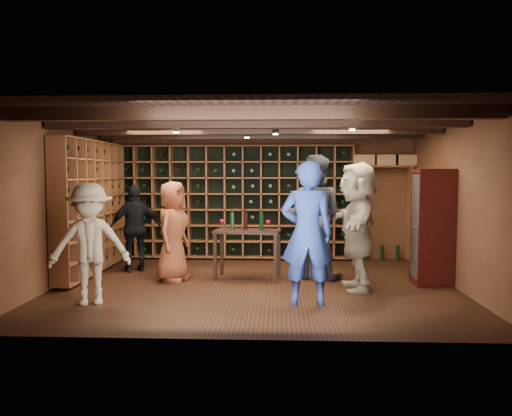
{
  "coord_description": "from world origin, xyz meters",
  "views": [
    {
      "loc": [
        0.34,
        -7.52,
        1.71
      ],
      "look_at": [
        0.0,
        0.2,
        1.17
      ],
      "focal_mm": 35.0,
      "sensor_mm": 36.0,
      "label": 1
    }
  ],
  "objects_px": {
    "man_blue_shirt": "(307,233)",
    "guest_beige": "(357,226)",
    "guest_woman_black": "(136,228)",
    "guest_khaki": "(90,244)",
    "guest_red_floral": "(173,231)",
    "man_grey_suit": "(313,217)",
    "display_cabinet": "(432,229)",
    "tasting_table": "(247,235)"
  },
  "relations": [
    {
      "from": "man_grey_suit",
      "to": "tasting_table",
      "type": "bearing_deg",
      "value": 23.63
    },
    {
      "from": "guest_red_floral",
      "to": "tasting_table",
      "type": "height_order",
      "value": "guest_red_floral"
    },
    {
      "from": "man_grey_suit",
      "to": "tasting_table",
      "type": "distance_m",
      "value": 1.12
    },
    {
      "from": "man_grey_suit",
      "to": "tasting_table",
      "type": "relative_size",
      "value": 1.8
    },
    {
      "from": "guest_khaki",
      "to": "tasting_table",
      "type": "xyz_separation_m",
      "value": [
        1.96,
        1.66,
        -0.08
      ]
    },
    {
      "from": "guest_khaki",
      "to": "tasting_table",
      "type": "relative_size",
      "value": 1.42
    },
    {
      "from": "display_cabinet",
      "to": "guest_beige",
      "type": "height_order",
      "value": "guest_beige"
    },
    {
      "from": "display_cabinet",
      "to": "guest_beige",
      "type": "distance_m",
      "value": 1.26
    },
    {
      "from": "guest_khaki",
      "to": "guest_beige",
      "type": "bearing_deg",
      "value": -1.99
    },
    {
      "from": "guest_red_floral",
      "to": "guest_khaki",
      "type": "relative_size",
      "value": 1.0
    },
    {
      "from": "man_blue_shirt",
      "to": "guest_woman_black",
      "type": "height_order",
      "value": "man_blue_shirt"
    },
    {
      "from": "guest_khaki",
      "to": "guest_beige",
      "type": "distance_m",
      "value": 3.76
    },
    {
      "from": "man_grey_suit",
      "to": "guest_red_floral",
      "type": "bearing_deg",
      "value": 24.68
    },
    {
      "from": "guest_woman_black",
      "to": "man_grey_suit",
      "type": "bearing_deg",
      "value": 148.74
    },
    {
      "from": "display_cabinet",
      "to": "guest_red_floral",
      "type": "distance_m",
      "value": 4.05
    },
    {
      "from": "display_cabinet",
      "to": "guest_khaki",
      "type": "xyz_separation_m",
      "value": [
        -4.82,
        -1.37,
        -0.06
      ]
    },
    {
      "from": "man_grey_suit",
      "to": "guest_beige",
      "type": "height_order",
      "value": "man_grey_suit"
    },
    {
      "from": "guest_red_floral",
      "to": "tasting_table",
      "type": "distance_m",
      "value": 1.2
    },
    {
      "from": "man_grey_suit",
      "to": "guest_woman_black",
      "type": "bearing_deg",
      "value": 9.56
    },
    {
      "from": "man_blue_shirt",
      "to": "man_grey_suit",
      "type": "relative_size",
      "value": 0.93
    },
    {
      "from": "guest_khaki",
      "to": "guest_red_floral",
      "type": "bearing_deg",
      "value": 44.74
    },
    {
      "from": "guest_red_floral",
      "to": "guest_woman_black",
      "type": "distance_m",
      "value": 1.07
    },
    {
      "from": "guest_woman_black",
      "to": "tasting_table",
      "type": "xyz_separation_m",
      "value": [
        1.98,
        -0.52,
        -0.04
      ]
    },
    {
      "from": "man_blue_shirt",
      "to": "man_grey_suit",
      "type": "xyz_separation_m",
      "value": [
        0.2,
        1.69,
        0.07
      ]
    },
    {
      "from": "man_grey_suit",
      "to": "guest_beige",
      "type": "relative_size",
      "value": 1.07
    },
    {
      "from": "guest_red_floral",
      "to": "guest_beige",
      "type": "distance_m",
      "value": 2.89
    },
    {
      "from": "man_blue_shirt",
      "to": "guest_khaki",
      "type": "relative_size",
      "value": 1.18
    },
    {
      "from": "guest_khaki",
      "to": "tasting_table",
      "type": "height_order",
      "value": "guest_khaki"
    },
    {
      "from": "man_grey_suit",
      "to": "guest_red_floral",
      "type": "relative_size",
      "value": 1.27
    },
    {
      "from": "display_cabinet",
      "to": "man_grey_suit",
      "type": "height_order",
      "value": "man_grey_suit"
    },
    {
      "from": "guest_woman_black",
      "to": "guest_beige",
      "type": "bearing_deg",
      "value": 138.37
    },
    {
      "from": "guest_red_floral",
      "to": "guest_woman_black",
      "type": "relative_size",
      "value": 1.05
    },
    {
      "from": "man_blue_shirt",
      "to": "tasting_table",
      "type": "relative_size",
      "value": 1.68
    },
    {
      "from": "man_blue_shirt",
      "to": "guest_beige",
      "type": "bearing_deg",
      "value": -131.44
    },
    {
      "from": "man_grey_suit",
      "to": "guest_beige",
      "type": "bearing_deg",
      "value": 144.49
    },
    {
      "from": "guest_woman_black",
      "to": "guest_khaki",
      "type": "bearing_deg",
      "value": 66.85
    },
    {
      "from": "display_cabinet",
      "to": "guest_woman_black",
      "type": "xyz_separation_m",
      "value": [
        -4.85,
        0.81,
        -0.1
      ]
    },
    {
      "from": "guest_red_floral",
      "to": "display_cabinet",
      "type": "bearing_deg",
      "value": -78.38
    },
    {
      "from": "display_cabinet",
      "to": "guest_khaki",
      "type": "relative_size",
      "value": 1.1
    },
    {
      "from": "guest_red_floral",
      "to": "guest_khaki",
      "type": "height_order",
      "value": "same"
    },
    {
      "from": "display_cabinet",
      "to": "tasting_table",
      "type": "bearing_deg",
      "value": 174.35
    },
    {
      "from": "man_grey_suit",
      "to": "guest_red_floral",
      "type": "xyz_separation_m",
      "value": [
        -2.25,
        -0.3,
        -0.21
      ]
    }
  ]
}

